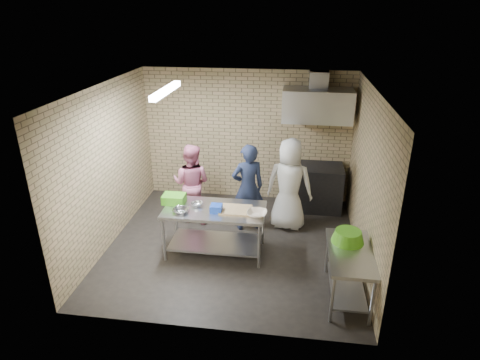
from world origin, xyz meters
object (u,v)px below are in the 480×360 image
blue_tub (216,208)px  bottle_red (319,107)px  side_counter (348,274)px  woman_pink (192,183)px  man_navy (248,188)px  stove (311,187)px  green_crate (174,199)px  bottle_green (341,108)px  prep_table (215,231)px  woman_white (289,185)px  green_basin (348,236)px

blue_tub → bottle_red: bottle_red is taller
side_counter → woman_pink: bearing=144.5°
side_counter → man_navy: size_ratio=0.74×
stove → bottle_red: (0.05, 0.24, 1.58)m
side_counter → green_crate: 2.97m
bottle_red → woman_pink: (-2.30, -1.06, -1.27)m
green_crate → woman_pink: 0.95m
bottle_green → woman_pink: size_ratio=0.10×
side_counter → man_navy: 2.42m
man_navy → prep_table: bearing=40.6°
prep_table → bottle_red: size_ratio=9.04×
green_crate → woman_white: bearing=26.0°
side_counter → stove: stove is taller
woman_white → side_counter: bearing=122.3°
stove → man_navy: man_navy is taller
green_crate → man_navy: man_navy is taller
prep_table → man_navy: 1.06m
stove → green_crate: green_crate is taller
blue_tub → woman_pink: woman_pink is taller
green_crate → woman_pink: woman_pink is taller
bottle_green → woman_white: size_ratio=0.09×
bottle_green → man_navy: size_ratio=0.09×
bottle_red → bottle_green: (0.40, 0.00, -0.01)m
blue_tub → man_navy: 1.05m
stove → man_navy: size_ratio=0.74×
woman_pink → stove: bearing=-151.7°
stove → bottle_green: (0.45, 0.24, 1.57)m
green_crate → bottle_green: bottle_green is taller
man_navy → stove: bearing=-162.3°
prep_table → side_counter: size_ratio=1.36×
bottle_red → prep_table: bearing=-127.9°
side_counter → bottle_red: 3.44m
side_counter → prep_table: bearing=157.2°
stove → green_basin: 2.57m
blue_tub → side_counter: bearing=-20.9°
stove → green_crate: size_ratio=3.32×
stove → green_crate: bearing=-142.6°
green_crate → bottle_red: size_ratio=2.01×
green_crate → woman_pink: bearing=86.7°
blue_tub → woman_white: bearing=45.3°
blue_tub → man_navy: (0.39, 0.98, -0.06)m
side_counter → bottle_red: (-0.40, 2.99, 1.65)m
bottle_green → woman_pink: 3.16m
bottle_green → side_counter: bearing=-90.0°
blue_tub → woman_pink: 1.36m
prep_table → side_counter: 2.23m
prep_table → green_crate: (-0.70, 0.12, 0.48)m
green_basin → man_navy: bearing=137.0°
blue_tub → green_basin: 2.05m
green_basin → woman_pink: woman_pink is taller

